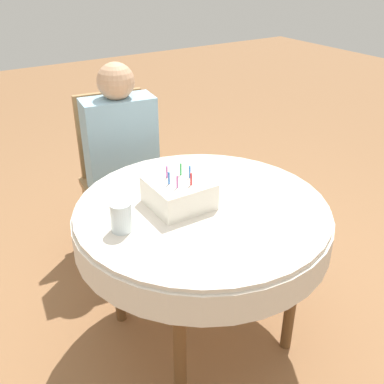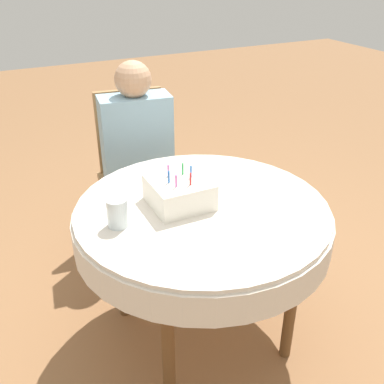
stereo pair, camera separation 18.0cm
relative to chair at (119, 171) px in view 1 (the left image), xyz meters
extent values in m
plane|color=#8C603D|center=(-0.03, -0.92, -0.48)|extent=(12.00, 12.00, 0.00)
cylinder|color=silver|center=(-0.03, -0.92, 0.22)|extent=(1.04, 1.04, 0.02)
cylinder|color=silver|center=(-0.03, -0.92, 0.14)|extent=(1.06, 1.06, 0.13)
cylinder|color=brown|center=(-0.32, -1.20, -0.14)|extent=(0.05, 0.05, 0.69)
cylinder|color=brown|center=(0.26, -1.20, -0.14)|extent=(0.05, 0.05, 0.69)
cylinder|color=brown|center=(-0.32, -0.63, -0.14)|extent=(0.05, 0.05, 0.69)
cylinder|color=brown|center=(0.26, -0.63, -0.14)|extent=(0.05, 0.05, 0.69)
cube|color=#A37A4C|center=(-0.01, -0.08, -0.08)|extent=(0.49, 0.49, 0.04)
cube|color=#A37A4C|center=(0.02, 0.12, 0.19)|extent=(0.39, 0.08, 0.50)
cylinder|color=#A37A4C|center=(-0.23, -0.24, -0.29)|extent=(0.04, 0.04, 0.39)
cylinder|color=#A37A4C|center=(0.15, -0.30, -0.29)|extent=(0.04, 0.04, 0.39)
cylinder|color=#A37A4C|center=(-0.18, 0.14, -0.29)|extent=(0.04, 0.04, 0.39)
cylinder|color=#A37A4C|center=(0.21, 0.08, -0.29)|extent=(0.04, 0.04, 0.39)
cylinder|color=tan|center=(-0.13, -0.21, -0.27)|extent=(0.09, 0.09, 0.42)
cylinder|color=tan|center=(0.07, -0.23, -0.27)|extent=(0.09, 0.09, 0.42)
cube|color=#8CB7D1|center=(-0.01, -0.08, 0.20)|extent=(0.41, 0.23, 0.52)
sphere|color=tan|center=(-0.01, -0.08, 0.55)|extent=(0.20, 0.20, 0.20)
cube|color=white|center=(-0.11, -0.86, 0.28)|extent=(0.23, 0.23, 0.11)
cylinder|color=blue|center=(-0.05, -0.86, 0.36)|extent=(0.01, 0.01, 0.05)
cylinder|color=green|center=(-0.07, -0.82, 0.36)|extent=(0.01, 0.01, 0.05)
cylinder|color=#D166B2|center=(-0.13, -0.81, 0.36)|extent=(0.01, 0.01, 0.05)
cylinder|color=blue|center=(-0.15, -0.86, 0.36)|extent=(0.01, 0.01, 0.05)
cylinder|color=#D166B2|center=(-0.14, -0.91, 0.36)|extent=(0.01, 0.01, 0.05)
cylinder|color=red|center=(-0.08, -0.92, 0.36)|extent=(0.01, 0.01, 0.05)
cylinder|color=silver|center=(-0.38, -0.91, 0.28)|extent=(0.08, 0.08, 0.11)
camera|label=1|loc=(-0.92, -2.23, 1.15)|focal=42.00mm
camera|label=2|loc=(-0.76, -2.32, 1.15)|focal=42.00mm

